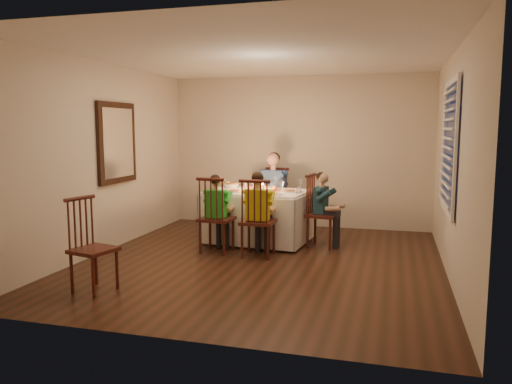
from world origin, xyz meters
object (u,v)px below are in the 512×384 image
(chair_near_right, at_px, (258,256))
(serving_bowl, at_px, (232,186))
(chair_adult, at_px, (273,232))
(child_green, at_px, (217,252))
(chair_extra, at_px, (95,291))
(child_teal, at_px, (322,247))
(chair_end, at_px, (322,247))
(chair_near_left, at_px, (217,252))
(child_yellow, at_px, (258,256))
(adult, at_px, (273,232))
(dining_table, at_px, (258,206))

(chair_near_right, height_order, serving_bowl, serving_bowl)
(chair_adult, height_order, child_green, child_green)
(chair_extra, height_order, child_teal, child_teal)
(chair_near_right, xyz_separation_m, child_green, (-0.61, 0.06, 0.00))
(chair_near_right, height_order, chair_end, same)
(chair_near_left, xyz_separation_m, chair_near_right, (0.61, -0.06, 0.00))
(chair_near_left, relative_size, chair_end, 1.00)
(chair_near_left, bearing_deg, child_yellow, 177.06)
(chair_near_left, height_order, child_yellow, child_yellow)
(chair_near_right, height_order, adult, adult)
(chair_extra, bearing_deg, child_yellow, -21.64)
(adult, height_order, serving_bowl, serving_bowl)
(dining_table, distance_m, child_yellow, 1.04)
(adult, bearing_deg, child_green, -96.16)
(chair_near_right, bearing_deg, chair_end, -134.30)
(chair_extra, xyz_separation_m, child_green, (0.68, 1.91, 0.00))
(chair_near_left, bearing_deg, adult, -102.17)
(chair_extra, relative_size, child_green, 0.92)
(dining_table, bearing_deg, chair_adult, 91.78)
(chair_end, height_order, serving_bowl, serving_bowl)
(chair_extra, height_order, child_green, child_green)
(chair_adult, relative_size, child_teal, 0.97)
(dining_table, relative_size, chair_extra, 1.58)
(child_green, xyz_separation_m, serving_bowl, (-0.14, 1.07, 0.80))
(chair_near_right, distance_m, adult, 1.62)
(chair_end, bearing_deg, adult, 57.50)
(chair_extra, xyz_separation_m, child_yellow, (1.29, 1.84, 0.00))
(adult, relative_size, serving_bowl, 5.62)
(child_yellow, bearing_deg, chair_adult, -83.54)
(dining_table, distance_m, child_green, 1.03)
(dining_table, bearing_deg, child_green, -110.38)
(chair_near_right, height_order, child_yellow, child_yellow)
(dining_table, height_order, child_green, dining_table)
(dining_table, height_order, adult, dining_table)
(adult, relative_size, child_yellow, 1.15)
(child_yellow, relative_size, child_teal, 1.05)
(chair_end, bearing_deg, child_green, 126.52)
(chair_near_left, distance_m, adult, 1.60)
(chair_near_left, bearing_deg, chair_near_right, 177.06)
(chair_extra, distance_m, child_green, 2.02)
(chair_adult, height_order, chair_end, same)
(dining_table, relative_size, chair_end, 1.50)
(child_teal, bearing_deg, serving_bowl, 85.43)
(chair_end, height_order, chair_extra, chair_end)
(chair_end, xyz_separation_m, adult, (-0.94, 0.83, 0.00))
(child_green, bearing_deg, child_teal, -149.28)
(chair_adult, bearing_deg, chair_near_right, -74.17)
(child_green, relative_size, child_teal, 1.00)
(chair_extra, height_order, adult, adult)
(child_teal, bearing_deg, chair_end, 0.00)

